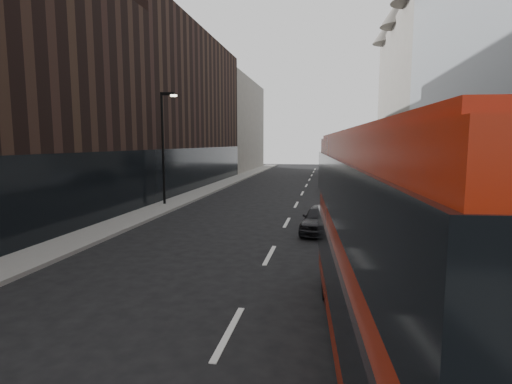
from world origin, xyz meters
The scene contains 12 objects.
sidewalk_right centered at (7.50, 25.00, 0.07)m, with size 3.00×80.00×0.15m, color slate.
sidewalk_left centered at (-8.00, 25.00, 0.07)m, with size 2.00×80.00×0.15m, color slate.
building_modern_block centered at (11.47, 21.00, 9.90)m, with size 5.03×22.00×20.00m.
building_victorian centered at (11.38, 44.00, 9.66)m, with size 6.50×24.00×21.00m.
building_left_mid centered at (-11.50, 30.00, 7.00)m, with size 5.00×24.00×14.00m, color black.
building_left_far centered at (-11.50, 52.00, 6.50)m, with size 5.00×20.00×13.00m, color slate.
street_lamp centered at (-8.22, 18.00, 4.18)m, with size 1.06×0.22×7.00m.
red_bus centered at (3.34, 0.99, 2.35)m, with size 3.21×10.62×4.24m.
grey_bus centered at (3.34, 43.76, 1.97)m, with size 3.33×11.51×3.67m.
car_a centered at (1.73, 12.08, 0.63)m, with size 1.48×3.67×1.25m, color black.
car_b centered at (2.92, 26.00, 0.78)m, with size 1.65×4.74×1.56m, color gray.
car_c centered at (2.50, 29.86, 0.76)m, with size 2.12×5.21×1.51m, color black.
Camera 1 is at (2.02, -5.87, 4.04)m, focal length 28.00 mm.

